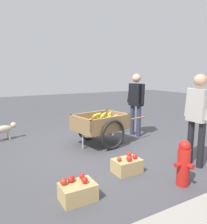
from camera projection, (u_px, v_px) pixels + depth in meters
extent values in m
plane|color=#47474C|center=(106.00, 145.00, 4.97)|extent=(24.00, 24.00, 0.00)
cube|color=#937047|center=(100.00, 127.00, 4.97)|extent=(1.22, 0.97, 0.10)
cube|color=#937047|center=(81.00, 123.00, 4.62)|extent=(0.19, 0.80, 0.24)
cube|color=#937047|center=(117.00, 117.00, 5.26)|extent=(0.19, 0.80, 0.24)
cube|color=#937047|center=(111.00, 122.00, 4.66)|extent=(1.09, 0.24, 0.24)
cube|color=#937047|center=(90.00, 117.00, 5.22)|extent=(1.09, 0.24, 0.24)
torus|color=black|center=(113.00, 135.00, 4.65)|extent=(0.64, 0.16, 0.64)
torus|color=black|center=(89.00, 127.00, 5.32)|extent=(0.64, 0.16, 0.64)
cylinder|color=#9E9EA8|center=(100.00, 131.00, 4.98)|extent=(0.18, 0.87, 0.04)
cylinder|color=#937047|center=(137.00, 118.00, 5.20)|extent=(0.55, 0.13, 0.04)
cylinder|color=#937047|center=(117.00, 114.00, 5.72)|extent=(0.55, 0.13, 0.04)
cylinder|color=#9E9EA8|center=(83.00, 141.00, 4.72)|extent=(0.04, 0.04, 0.35)
ellipsoid|color=gold|center=(110.00, 119.00, 4.90)|extent=(0.19, 0.08, 0.13)
ellipsoid|color=gold|center=(110.00, 118.00, 4.89)|extent=(0.19, 0.06, 0.08)
ellipsoid|color=gold|center=(109.00, 118.00, 4.87)|extent=(0.19, 0.06, 0.09)
ellipsoid|color=gold|center=(109.00, 118.00, 4.86)|extent=(0.17, 0.13, 0.14)
ellipsoid|color=gold|center=(101.00, 122.00, 4.97)|extent=(0.18, 0.07, 0.12)
ellipsoid|color=gold|center=(101.00, 122.00, 4.96)|extent=(0.19, 0.10, 0.09)
ellipsoid|color=gold|center=(101.00, 121.00, 4.95)|extent=(0.18, 0.06, 0.05)
ellipsoid|color=gold|center=(101.00, 121.00, 4.94)|extent=(0.18, 0.13, 0.09)
ellipsoid|color=gold|center=(101.00, 121.00, 4.92)|extent=(0.18, 0.10, 0.14)
ellipsoid|color=gold|center=(106.00, 120.00, 4.99)|extent=(0.18, 0.13, 0.12)
ellipsoid|color=gold|center=(106.00, 120.00, 4.98)|extent=(0.19, 0.09, 0.08)
ellipsoid|color=gold|center=(106.00, 119.00, 4.96)|extent=(0.18, 0.14, 0.08)
ellipsoid|color=gold|center=(105.00, 119.00, 4.95)|extent=(0.17, 0.06, 0.15)
ellipsoid|color=gold|center=(96.00, 116.00, 5.05)|extent=(0.17, 0.05, 0.15)
ellipsoid|color=gold|center=(96.00, 116.00, 5.04)|extent=(0.19, 0.11, 0.09)
ellipsoid|color=gold|center=(96.00, 116.00, 5.02)|extent=(0.19, 0.05, 0.08)
ellipsoid|color=gold|center=(95.00, 115.00, 5.01)|extent=(0.18, 0.06, 0.14)
ellipsoid|color=gold|center=(110.00, 115.00, 5.23)|extent=(0.18, 0.09, 0.13)
ellipsoid|color=gold|center=(110.00, 114.00, 5.21)|extent=(0.18, 0.13, 0.08)
ellipsoid|color=gold|center=(110.00, 114.00, 5.20)|extent=(0.18, 0.14, 0.08)
ellipsoid|color=gold|center=(110.00, 114.00, 5.19)|extent=(0.18, 0.12, 0.13)
ellipsoid|color=gold|center=(90.00, 122.00, 4.75)|extent=(0.18, 0.06, 0.13)
ellipsoid|color=gold|center=(90.00, 122.00, 4.74)|extent=(0.19, 0.06, 0.10)
ellipsoid|color=gold|center=(89.00, 122.00, 4.72)|extent=(0.19, 0.10, 0.05)
ellipsoid|color=gold|center=(89.00, 121.00, 4.71)|extent=(0.19, 0.12, 0.09)
ellipsoid|color=gold|center=(89.00, 121.00, 4.70)|extent=(0.18, 0.08, 0.13)
ellipsoid|color=gold|center=(104.00, 116.00, 5.08)|extent=(0.18, 0.13, 0.12)
ellipsoid|color=gold|center=(103.00, 116.00, 5.07)|extent=(0.19, 0.10, 0.08)
ellipsoid|color=gold|center=(103.00, 116.00, 5.05)|extent=(0.18, 0.13, 0.08)
ellipsoid|color=gold|center=(103.00, 115.00, 5.04)|extent=(0.18, 0.07, 0.15)
ellipsoid|color=gold|center=(87.00, 123.00, 4.81)|extent=(0.18, 0.13, 0.13)
ellipsoid|color=gold|center=(87.00, 123.00, 4.80)|extent=(0.19, 0.08, 0.09)
ellipsoid|color=gold|center=(86.00, 122.00, 4.78)|extent=(0.19, 0.07, 0.08)
ellipsoid|color=gold|center=(86.00, 122.00, 4.77)|extent=(0.18, 0.08, 0.15)
ellipsoid|color=gold|center=(109.00, 120.00, 4.94)|extent=(0.18, 0.10, 0.14)
ellipsoid|color=gold|center=(109.00, 119.00, 4.93)|extent=(0.19, 0.08, 0.11)
ellipsoid|color=gold|center=(109.00, 119.00, 4.92)|extent=(0.18, 0.05, 0.05)
ellipsoid|color=gold|center=(109.00, 119.00, 4.90)|extent=(0.19, 0.08, 0.11)
ellipsoid|color=gold|center=(109.00, 119.00, 4.89)|extent=(0.18, 0.09, 0.14)
ellipsoid|color=gold|center=(115.00, 123.00, 4.90)|extent=(0.18, 0.07, 0.14)
ellipsoid|color=gold|center=(115.00, 123.00, 4.89)|extent=(0.19, 0.08, 0.10)
ellipsoid|color=gold|center=(115.00, 123.00, 4.88)|extent=(0.18, 0.12, 0.05)
ellipsoid|color=gold|center=(115.00, 122.00, 4.86)|extent=(0.19, 0.07, 0.10)
ellipsoid|color=gold|center=(115.00, 122.00, 4.85)|extent=(0.18, 0.05, 0.13)
ellipsoid|color=gold|center=(105.00, 115.00, 5.18)|extent=(0.18, 0.09, 0.14)
ellipsoid|color=gold|center=(104.00, 115.00, 5.17)|extent=(0.19, 0.06, 0.09)
ellipsoid|color=gold|center=(104.00, 115.00, 5.15)|extent=(0.18, 0.13, 0.08)
ellipsoid|color=gold|center=(104.00, 114.00, 5.13)|extent=(0.18, 0.06, 0.14)
ellipsoid|color=gold|center=(116.00, 118.00, 4.99)|extent=(0.17, 0.12, 0.14)
ellipsoid|color=gold|center=(115.00, 117.00, 4.98)|extent=(0.19, 0.07, 0.10)
ellipsoid|color=gold|center=(115.00, 117.00, 4.96)|extent=(0.19, 0.12, 0.05)
ellipsoid|color=gold|center=(115.00, 117.00, 4.95)|extent=(0.19, 0.08, 0.09)
ellipsoid|color=gold|center=(115.00, 116.00, 4.94)|extent=(0.18, 0.09, 0.12)
ellipsoid|color=gold|center=(99.00, 116.00, 5.21)|extent=(0.18, 0.06, 0.12)
ellipsoid|color=gold|center=(98.00, 116.00, 5.20)|extent=(0.19, 0.12, 0.08)
ellipsoid|color=gold|center=(98.00, 115.00, 5.18)|extent=(0.19, 0.07, 0.08)
ellipsoid|color=gold|center=(98.00, 115.00, 5.17)|extent=(0.18, 0.05, 0.13)
cylinder|color=#333851|center=(139.00, 121.00, 5.60)|extent=(0.11, 0.11, 0.78)
cylinder|color=#333851|center=(132.00, 120.00, 5.77)|extent=(0.11, 0.11, 0.78)
cube|color=black|center=(136.00, 95.00, 5.57)|extent=(0.25, 0.37, 0.55)
sphere|color=tan|center=(137.00, 78.00, 5.50)|extent=(0.21, 0.21, 0.21)
cylinder|color=black|center=(143.00, 94.00, 5.40)|extent=(0.08, 0.09, 0.50)
cylinder|color=black|center=(130.00, 93.00, 5.73)|extent=(0.08, 0.17, 0.50)
ellipsoid|color=beige|center=(3.00, 129.00, 5.29)|extent=(0.47, 0.30, 0.18)
sphere|color=beige|center=(14.00, 125.00, 5.47)|extent=(0.14, 0.14, 0.14)
cylinder|color=beige|center=(8.00, 135.00, 5.45)|extent=(0.04, 0.04, 0.18)
cylinder|color=beige|center=(10.00, 136.00, 5.38)|extent=(0.04, 0.04, 0.18)
cylinder|color=red|center=(183.00, 167.00, 3.17)|extent=(0.18, 0.18, 0.55)
sphere|color=red|center=(185.00, 146.00, 3.11)|extent=(0.16, 0.16, 0.16)
cylinder|color=red|center=(178.00, 165.00, 3.10)|extent=(0.10, 0.07, 0.07)
cylinder|color=red|center=(190.00, 166.00, 3.06)|extent=(0.07, 0.10, 0.07)
cube|color=tan|center=(78.00, 192.00, 2.82)|extent=(0.44, 0.32, 0.22)
sphere|color=#B23319|center=(64.00, 182.00, 2.76)|extent=(0.09, 0.09, 0.09)
sphere|color=red|center=(71.00, 179.00, 2.83)|extent=(0.08, 0.08, 0.08)
sphere|color=red|center=(82.00, 176.00, 2.92)|extent=(0.07, 0.07, 0.07)
sphere|color=#B23319|center=(72.00, 178.00, 2.87)|extent=(0.07, 0.07, 0.07)
sphere|color=red|center=(85.00, 180.00, 2.80)|extent=(0.08, 0.08, 0.08)
cube|color=tan|center=(127.00, 166.00, 3.61)|extent=(0.44, 0.32, 0.22)
sphere|color=red|center=(135.00, 157.00, 3.60)|extent=(0.08, 0.08, 0.08)
sphere|color=red|center=(129.00, 158.00, 3.50)|extent=(0.09, 0.09, 0.09)
sphere|color=red|center=(129.00, 154.00, 3.70)|extent=(0.08, 0.08, 0.08)
sphere|color=#B23319|center=(119.00, 159.00, 3.50)|extent=(0.07, 0.07, 0.07)
cylinder|color=black|center=(201.00, 145.00, 3.75)|extent=(0.11, 0.11, 0.78)
cylinder|color=black|center=(190.00, 142.00, 3.94)|extent=(0.11, 0.11, 0.78)
cube|color=#B7B2AD|center=(198.00, 105.00, 3.73)|extent=(0.21, 0.35, 0.55)
sphere|color=tan|center=(200.00, 80.00, 3.66)|extent=(0.21, 0.21, 0.21)
cylinder|color=#B7B2AD|center=(188.00, 102.00, 3.92)|extent=(0.08, 0.11, 0.50)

